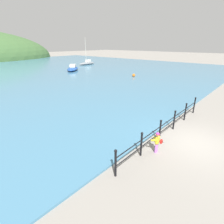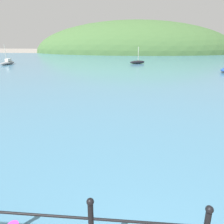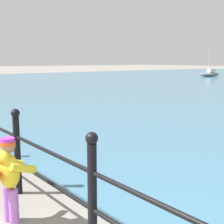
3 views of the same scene
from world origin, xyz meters
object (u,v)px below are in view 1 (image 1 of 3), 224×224
Objects in this scene: child_in_coat at (157,141)px; mooring_buoy at (134,75)px; boat_white_sailboat at (73,68)px; boat_green_fishing at (87,63)px.

child_in_coat reaches higher than mooring_buoy.
child_in_coat is at bearing -118.65° from boat_white_sailboat.
child_in_coat is 2.27× the size of mooring_buoy.
boat_green_fishing is at bearing 32.57° from boat_white_sailboat.
boat_green_fishing reaches higher than child_in_coat.
child_in_coat is 36.68m from boat_green_fishing.
boat_white_sailboat is at bearing 61.35° from child_in_coat.
mooring_buoy is at bearing -108.75° from boat_green_fishing.
boat_white_sailboat is 12.67m from mooring_buoy.
boat_green_fishing is at bearing 54.21° from child_in_coat.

